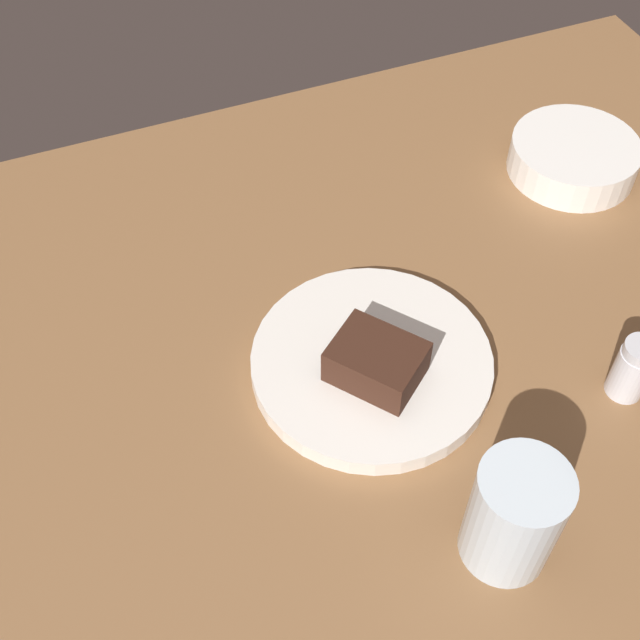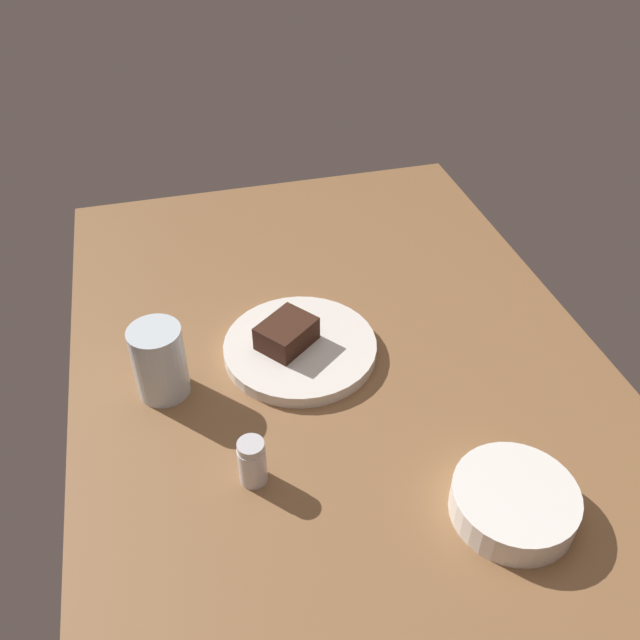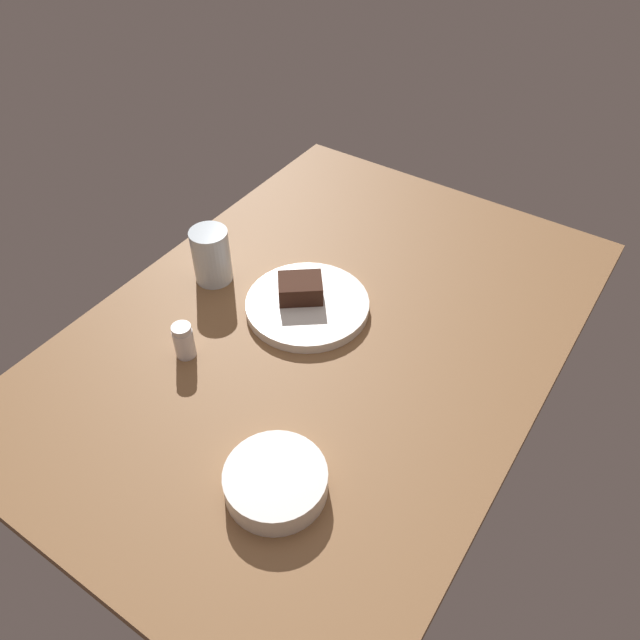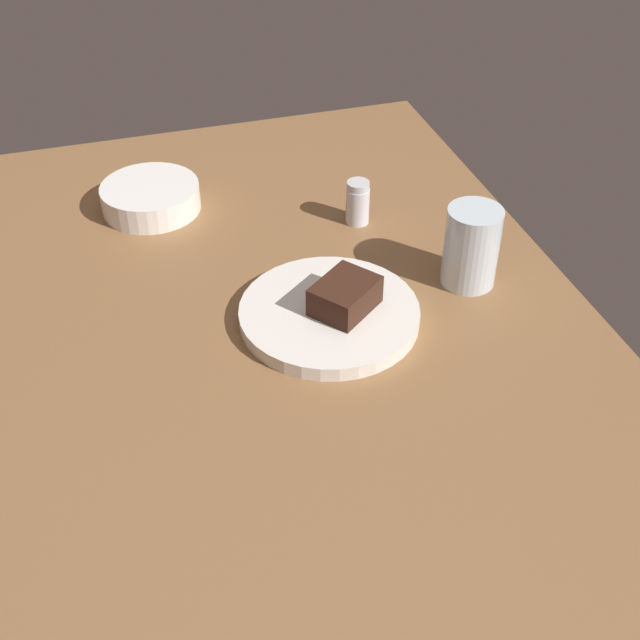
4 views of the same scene
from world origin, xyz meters
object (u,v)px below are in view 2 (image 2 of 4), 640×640
Objects in this scene: dessert_plate at (300,348)px; side_bowl at (514,502)px; salt_shaker at (252,462)px; water_glass at (159,361)px; chocolate_cake_slice at (287,333)px.

side_bowl is at bearing 27.79° from dessert_plate.
side_bowl reaches higher than dessert_plate.
salt_shaker is 0.60× the size of water_glass.
dessert_plate is at bearing -152.21° from side_bowl.
dessert_plate is 40.98cm from side_bowl.
water_glass is at bearing -153.16° from salt_shaker.
dessert_plate is at bearing 75.31° from chocolate_cake_slice.
side_bowl is (13.51, 30.93, -1.40)cm from salt_shaker.
salt_shaker is at bearing -27.49° from dessert_plate.
salt_shaker is 33.78cm from side_bowl.
water_glass is at bearing -129.23° from side_bowl.
salt_shaker is (22.73, -11.83, 2.50)cm from dessert_plate.
dessert_plate is 22.66cm from water_glass.
salt_shaker reaches higher than side_bowl.
side_bowl is (36.77, 21.13, -2.03)cm from chocolate_cake_slice.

